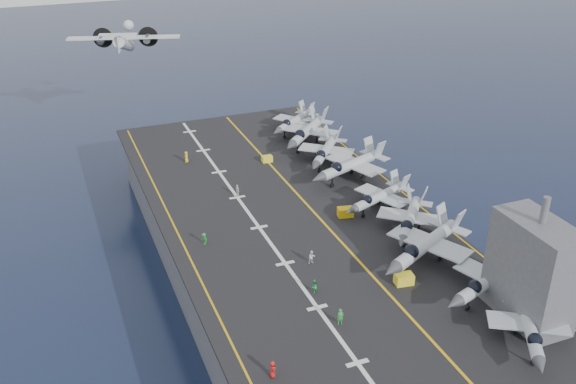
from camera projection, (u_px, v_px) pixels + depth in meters
name	position (u px, v px, depth m)	size (l,w,h in m)	color
ground	(298.00, 280.00, 96.80)	(500.00, 500.00, 0.00)	#142135
hull	(298.00, 252.00, 94.57)	(36.00, 90.00, 10.00)	#56595E
flight_deck	(298.00, 221.00, 92.24)	(38.00, 92.00, 0.40)	black
foul_line	(317.00, 216.00, 93.14)	(0.35, 90.00, 0.02)	gold
landing_centerline	(259.00, 227.00, 90.15)	(0.50, 90.00, 0.02)	silver
deck_edge_port	(182.00, 242.00, 86.49)	(0.25, 90.00, 0.02)	gold
deck_edge_stbd	(410.00, 198.00, 98.29)	(0.25, 90.00, 0.02)	gold
island_superstructure	(535.00, 259.00, 68.88)	(5.00, 10.00, 15.00)	#56595E
fighter_jet_0	(530.00, 325.00, 67.20)	(13.78, 15.22, 4.40)	#959DA6
fighter_jet_1	(490.00, 280.00, 74.36)	(16.11, 13.20, 4.82)	gray
fighter_jet_2	(426.00, 244.00, 80.86)	(19.11, 16.71, 5.57)	#A3AAB3
fighter_jet_3	(410.00, 218.00, 87.73)	(15.83, 16.33, 4.75)	#969FA7
fighter_jet_4	(380.00, 196.00, 93.97)	(15.14, 12.73, 4.47)	gray
fighter_jet_5	(351.00, 164.00, 103.13)	(18.18, 15.18, 5.39)	gray
fighter_jet_6	(325.00, 150.00, 108.95)	(16.18, 16.84, 4.89)	gray
fighter_jet_7	(307.00, 130.00, 116.40)	(18.60, 18.54, 5.47)	gray
fighter_jet_8	(294.00, 120.00, 122.28)	(16.01, 15.22, 4.64)	gray
tow_cart_a	(404.00, 279.00, 77.55)	(2.41, 1.75, 1.33)	yellow
tow_cart_b	(345.00, 212.00, 92.84)	(2.43, 1.83, 1.32)	gold
tow_cart_c	(267.00, 159.00, 110.34)	(1.81, 1.20, 1.08)	yellow
crew_0	(273.00, 369.00, 63.09)	(0.77, 1.14, 1.89)	#B21919
crew_2	(314.00, 286.00, 75.80)	(1.27, 1.16, 1.76)	green
crew_3	(204.00, 239.00, 85.71)	(0.98, 1.18, 1.69)	#1C8A2E
crew_4	(237.00, 190.00, 98.40)	(0.86, 1.23, 1.97)	silver
crew_5	(186.00, 157.00, 109.95)	(1.19, 1.40, 1.98)	yellow
crew_6	(340.00, 317.00, 70.43)	(1.28, 0.92, 2.00)	green
crew_7	(312.00, 257.00, 81.53)	(1.08, 0.73, 1.80)	silver
transport_plane	(125.00, 44.00, 130.95)	(26.00, 21.13, 5.34)	silver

